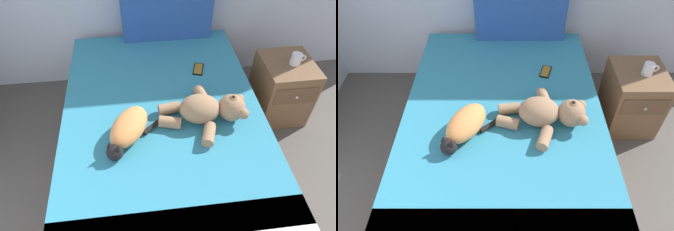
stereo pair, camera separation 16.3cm
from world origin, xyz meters
TOP-DOWN VIEW (x-y plane):
  - bed at (1.63, 2.93)m, footprint 1.40×2.07m
  - patterned_cushion at (1.77, 3.87)m, footprint 0.76×0.13m
  - cat at (1.39, 2.74)m, footprint 0.38×0.41m
  - teddy_bear at (1.92, 2.84)m, footprint 0.58×0.51m
  - cell_phone at (1.95, 3.36)m, footprint 0.11×0.16m
  - nightstand at (2.69, 3.34)m, footprint 0.40×0.48m
  - mug at (2.72, 3.32)m, footprint 0.12×0.08m

SIDE VIEW (x-z plane):
  - bed at x=1.63m, z-range 0.00..0.52m
  - nightstand at x=2.69m, z-range 0.00..0.53m
  - cell_phone at x=1.95m, z-range 0.52..0.53m
  - mug at x=2.72m, z-range 0.53..0.63m
  - cat at x=1.39m, z-range 0.52..0.67m
  - teddy_bear at x=1.92m, z-range 0.51..0.70m
  - patterned_cushion at x=1.77m, z-range 0.52..0.99m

